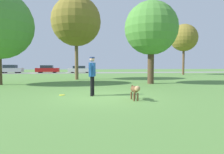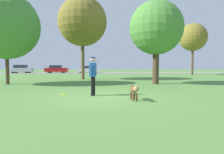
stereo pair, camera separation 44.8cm
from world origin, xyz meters
The scene contains 11 objects.
ground_plane centered at (0.00, 0.00, 0.00)m, with size 120.00×120.00×0.00m, color #56843D.
far_road_strip centered at (0.00, 28.38, 0.01)m, with size 120.00×6.00×0.01m.
person centered at (-0.34, 0.32, 1.07)m, with size 0.33×0.69×1.79m.
dog centered at (1.30, -1.11, 0.42)m, with size 0.28×1.10×0.62m.
frisbee centered at (-1.74, 0.70, 0.01)m, with size 0.26×0.26×0.02m.
tree_near_right centered at (4.34, 5.77, 4.17)m, with size 4.01×4.01×6.20m.
tree_far_right centered at (14.00, 19.05, 5.44)m, with size 3.99×3.99×7.46m.
tree_mid_center centered at (-1.39, 11.09, 5.66)m, with size 4.81×4.81×8.08m.
parked_car_silver centered at (-13.37, 28.35, 0.72)m, with size 3.90×1.79×1.48m.
parked_car_red centered at (-7.19, 28.61, 0.68)m, with size 4.12×1.78×1.40m.
parked_car_white centered at (-1.41, 27.98, 0.64)m, with size 4.27×1.80×1.28m.
Camera 1 is at (-0.73, -8.84, 1.41)m, focal length 32.00 mm.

